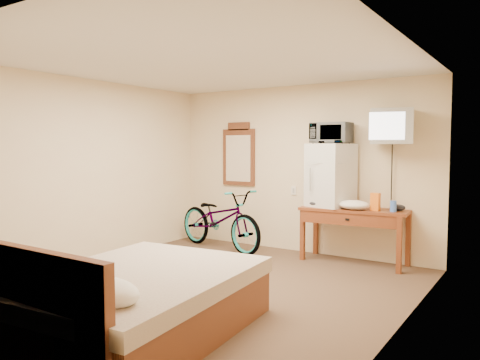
{
  "coord_description": "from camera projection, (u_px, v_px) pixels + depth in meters",
  "views": [
    {
      "loc": [
        3.13,
        -4.07,
        1.58
      ],
      "look_at": [
        -0.03,
        0.73,
        1.17
      ],
      "focal_mm": 35.0,
      "sensor_mm": 36.0,
      "label": 1
    }
  ],
  "objects": [
    {
      "name": "room",
      "position": [
        206.0,
        177.0,
        5.13
      ],
      "size": [
        4.6,
        4.64,
        2.5
      ],
      "color": "brown",
      "rests_on": "ground"
    },
    {
      "name": "desk",
      "position": [
        353.0,
        217.0,
        6.31
      ],
      "size": [
        1.46,
        0.66,
        0.75
      ],
      "color": "brown",
      "rests_on": "floor"
    },
    {
      "name": "mini_fridge",
      "position": [
        331.0,
        175.0,
        6.51
      ],
      "size": [
        0.65,
        0.63,
        0.88
      ],
      "color": "silver",
      "rests_on": "desk"
    },
    {
      "name": "microwave",
      "position": [
        331.0,
        133.0,
        6.47
      ],
      "size": [
        0.53,
        0.37,
        0.29
      ],
      "primitive_type": "imported",
      "rotation": [
        0.0,
        0.0,
        0.03
      ],
      "color": "silver",
      "rests_on": "mini_fridge"
    },
    {
      "name": "snack_bag",
      "position": [
        375.0,
        202.0,
        6.1
      ],
      "size": [
        0.12,
        0.08,
        0.23
      ],
      "primitive_type": "cube",
      "rotation": [
        0.0,
        0.0,
        -0.13
      ],
      "color": "orange",
      "rests_on": "desk"
    },
    {
      "name": "blue_cup",
      "position": [
        393.0,
        206.0,
        5.99
      ],
      "size": [
        0.08,
        0.08,
        0.14
      ],
      "primitive_type": "cylinder",
      "color": "#4273E3",
      "rests_on": "desk"
    },
    {
      "name": "cloth_cream",
      "position": [
        354.0,
        205.0,
        6.2
      ],
      "size": [
        0.41,
        0.32,
        0.13
      ],
      "primitive_type": "ellipsoid",
      "color": "white",
      "rests_on": "desk"
    },
    {
      "name": "cloth_dark_a",
      "position": [
        318.0,
        203.0,
        6.5
      ],
      "size": [
        0.27,
        0.21,
        0.1
      ],
      "primitive_type": "ellipsoid",
      "color": "black",
      "rests_on": "desk"
    },
    {
      "name": "cloth_dark_b",
      "position": [
        398.0,
        208.0,
        6.09
      ],
      "size": [
        0.18,
        0.15,
        0.08
      ],
      "primitive_type": "ellipsoid",
      "color": "black",
      "rests_on": "desk"
    },
    {
      "name": "crt_television",
      "position": [
        392.0,
        127.0,
        5.98
      ],
      "size": [
        0.6,
        0.65,
        0.45
      ],
      "color": "black",
      "rests_on": "room"
    },
    {
      "name": "wall_mirror",
      "position": [
        239.0,
        155.0,
        7.6
      ],
      "size": [
        0.6,
        0.04,
        1.02
      ],
      "color": "brown",
      "rests_on": "room"
    },
    {
      "name": "bicycle",
      "position": [
        220.0,
        219.0,
        7.22
      ],
      "size": [
        1.88,
        1.03,
        0.94
      ],
      "primitive_type": "imported",
      "rotation": [
        0.0,
        0.0,
        1.33
      ],
      "color": "black",
      "rests_on": "floor"
    },
    {
      "name": "bed",
      "position": [
        131.0,
        301.0,
        3.91
      ],
      "size": [
        1.76,
        2.22,
        0.9
      ],
      "color": "brown",
      "rests_on": "floor"
    }
  ]
}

